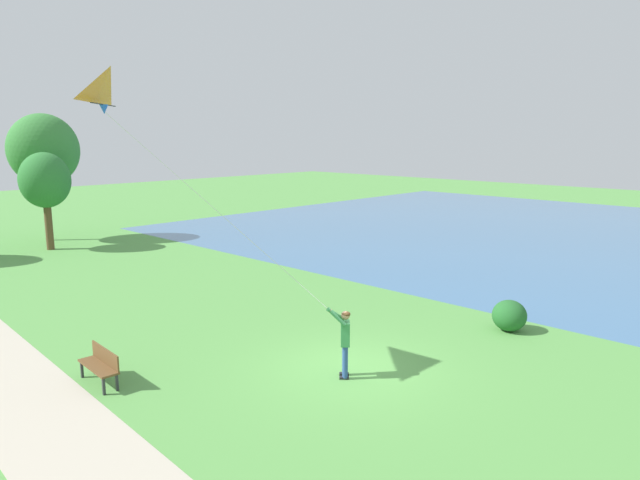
{
  "coord_description": "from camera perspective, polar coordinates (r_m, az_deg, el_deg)",
  "views": [
    {
      "loc": [
        -10.68,
        -9.05,
        6.0
      ],
      "look_at": [
        -0.24,
        0.9,
        3.35
      ],
      "focal_mm": 31.88,
      "sensor_mm": 36.0,
      "label": 1
    }
  ],
  "objects": [
    {
      "name": "park_bench_near_walkway",
      "position": [
        15.21,
        -21.13,
        -11.48
      ],
      "size": [
        0.52,
        1.52,
        0.88
      ],
      "color": "brown",
      "rests_on": "ground"
    },
    {
      "name": "flying_kite",
      "position": [
        14.5,
        -20.1,
        13.91
      ],
      "size": [
        4.21,
        4.57,
        5.82
      ],
      "color": "orange"
    },
    {
      "name": "tree_horizon_far",
      "position": [
        36.28,
        -26.0,
        8.12
      ],
      "size": [
        3.91,
        3.63,
        7.27
      ],
      "color": "brown",
      "rests_on": "ground"
    },
    {
      "name": "tree_lakeside_far",
      "position": [
        33.32,
        -25.89,
        5.35
      ],
      "size": [
        2.58,
        2.61,
        5.18
      ],
      "color": "brown",
      "rests_on": "ground"
    },
    {
      "name": "walkway_path",
      "position": [
        13.19,
        -24.56,
        -17.62
      ],
      "size": [
        4.22,
        32.08,
        0.02
      ],
      "primitive_type": "cube",
      "rotation": [
        0.0,
        0.0,
        -0.06
      ],
      "color": "#B7AD99",
      "rests_on": "ground"
    },
    {
      "name": "person_kite_flyer",
      "position": [
        14.38,
        2.46,
        -9.75
      ],
      "size": [
        0.58,
        0.6,
        1.83
      ],
      "color": "#232328",
      "rests_on": "ground"
    },
    {
      "name": "lakeside_shrub",
      "position": [
        18.79,
        18.48,
        -7.21
      ],
      "size": [
        1.03,
        1.06,
        0.98
      ],
      "primitive_type": "ellipsoid",
      "color": "#236028",
      "rests_on": "ground"
    },
    {
      "name": "lake_water",
      "position": [
        38.41,
        23.2,
        0.56
      ],
      "size": [
        36.0,
        44.0,
        0.01
      ],
      "primitive_type": "cube",
      "color": "teal",
      "rests_on": "ground"
    },
    {
      "name": "ground_plane",
      "position": [
        15.23,
        3.16,
        -12.82
      ],
      "size": [
        120.0,
        120.0,
        0.0
      ],
      "primitive_type": "plane",
      "color": "#569947"
    }
  ]
}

